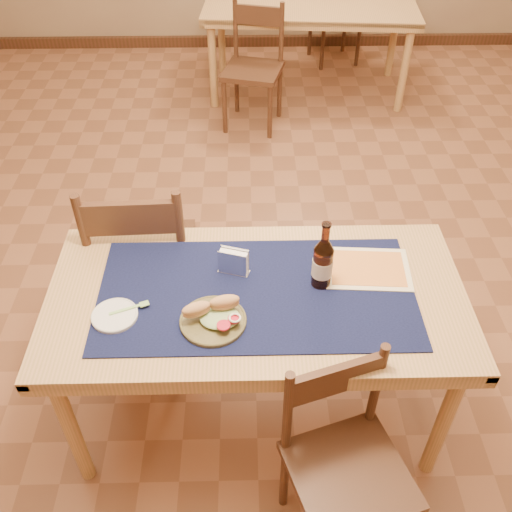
{
  "coord_description": "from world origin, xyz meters",
  "views": [
    {
      "loc": [
        -0.03,
        -2.32,
        2.31
      ],
      "look_at": [
        0.0,
        -0.7,
        0.85
      ],
      "focal_mm": 40.0,
      "sensor_mm": 36.0,
      "label": 1
    }
  ],
  "objects_px": {
    "back_table": "(310,13)",
    "beer_bottle": "(323,262)",
    "main_table": "(257,308)",
    "chair_main_near": "(345,463)",
    "sandwich_plate": "(214,317)",
    "napkin_holder": "(234,262)",
    "chair_main_far": "(145,257)"
  },
  "relations": [
    {
      "from": "sandwich_plate",
      "to": "napkin_holder",
      "type": "distance_m",
      "value": 0.27
    },
    {
      "from": "sandwich_plate",
      "to": "chair_main_near",
      "type": "bearing_deg",
      "value": -40.42
    },
    {
      "from": "main_table",
      "to": "sandwich_plate",
      "type": "distance_m",
      "value": 0.24
    },
    {
      "from": "chair_main_far",
      "to": "beer_bottle",
      "type": "relative_size",
      "value": 3.39
    },
    {
      "from": "main_table",
      "to": "sandwich_plate",
      "type": "bearing_deg",
      "value": -136.97
    },
    {
      "from": "back_table",
      "to": "chair_main_far",
      "type": "xyz_separation_m",
      "value": [
        -1.02,
        -2.79,
        -0.15
      ]
    },
    {
      "from": "main_table",
      "to": "beer_bottle",
      "type": "bearing_deg",
      "value": 9.8
    },
    {
      "from": "sandwich_plate",
      "to": "back_table",
      "type": "bearing_deg",
      "value": 79.0
    },
    {
      "from": "back_table",
      "to": "main_table",
      "type": "bearing_deg",
      "value": -98.84
    },
    {
      "from": "chair_main_far",
      "to": "chair_main_near",
      "type": "xyz_separation_m",
      "value": [
        0.81,
        -1.0,
        -0.08
      ]
    },
    {
      "from": "chair_main_far",
      "to": "beer_bottle",
      "type": "xyz_separation_m",
      "value": [
        0.76,
        -0.43,
        0.35
      ]
    },
    {
      "from": "chair_main_far",
      "to": "sandwich_plate",
      "type": "distance_m",
      "value": 0.76
    },
    {
      "from": "main_table",
      "to": "chair_main_near",
      "type": "relative_size",
      "value": 1.89
    },
    {
      "from": "chair_main_far",
      "to": "napkin_holder",
      "type": "bearing_deg",
      "value": -40.06
    },
    {
      "from": "back_table",
      "to": "beer_bottle",
      "type": "relative_size",
      "value": 6.03
    },
    {
      "from": "main_table",
      "to": "chair_main_near",
      "type": "height_order",
      "value": "chair_main_near"
    },
    {
      "from": "sandwich_plate",
      "to": "napkin_holder",
      "type": "bearing_deg",
      "value": 75.29
    },
    {
      "from": "chair_main_near",
      "to": "beer_bottle",
      "type": "distance_m",
      "value": 0.71
    },
    {
      "from": "back_table",
      "to": "beer_bottle",
      "type": "xyz_separation_m",
      "value": [
        -0.26,
        -3.22,
        0.2
      ]
    },
    {
      "from": "chair_main_far",
      "to": "chair_main_near",
      "type": "relative_size",
      "value": 1.17
    },
    {
      "from": "beer_bottle",
      "to": "napkin_holder",
      "type": "bearing_deg",
      "value": 167.96
    },
    {
      "from": "chair_main_near",
      "to": "napkin_holder",
      "type": "distance_m",
      "value": 0.83
    },
    {
      "from": "sandwich_plate",
      "to": "chair_main_far",
      "type": "bearing_deg",
      "value": 120.16
    },
    {
      "from": "main_table",
      "to": "napkin_holder",
      "type": "xyz_separation_m",
      "value": [
        -0.09,
        0.11,
        0.14
      ]
    },
    {
      "from": "main_table",
      "to": "chair_main_near",
      "type": "bearing_deg",
      "value": -60.73
    },
    {
      "from": "chair_main_far",
      "to": "napkin_holder",
      "type": "height_order",
      "value": "chair_main_far"
    },
    {
      "from": "main_table",
      "to": "back_table",
      "type": "relative_size",
      "value": 0.9
    },
    {
      "from": "sandwich_plate",
      "to": "beer_bottle",
      "type": "bearing_deg",
      "value": 24.96
    },
    {
      "from": "chair_main_far",
      "to": "chair_main_near",
      "type": "distance_m",
      "value": 1.29
    },
    {
      "from": "chair_main_near",
      "to": "main_table",
      "type": "bearing_deg",
      "value": 119.27
    },
    {
      "from": "chair_main_far",
      "to": "main_table",
      "type": "bearing_deg",
      "value": -42.64
    },
    {
      "from": "sandwich_plate",
      "to": "beer_bottle",
      "type": "xyz_separation_m",
      "value": [
        0.4,
        0.19,
        0.08
      ]
    }
  ]
}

